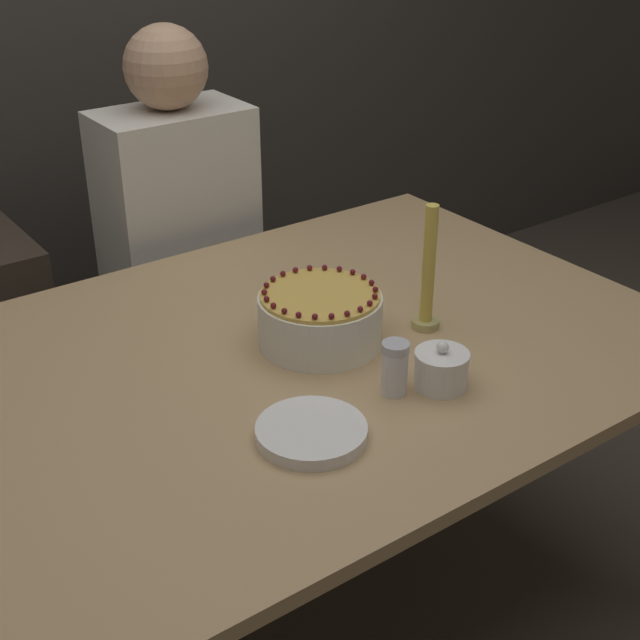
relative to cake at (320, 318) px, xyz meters
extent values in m
plane|color=#4C4238|center=(-0.08, 0.01, -0.80)|extent=(12.00, 12.00, 0.00)
cube|color=tan|center=(-0.08, 0.01, -0.07)|extent=(1.64, 1.13, 0.03)
cylinder|color=tan|center=(0.68, 0.52, -0.44)|extent=(0.07, 0.07, 0.71)
cylinder|color=white|center=(0.00, 0.00, 0.00)|extent=(0.26, 0.26, 0.11)
cylinder|color=gold|center=(0.00, 0.00, 0.05)|extent=(0.25, 0.25, 0.01)
sphere|color=maroon|center=(0.11, 0.00, 0.06)|extent=(0.01, 0.01, 0.01)
sphere|color=maroon|center=(0.11, 0.03, 0.06)|extent=(0.01, 0.01, 0.01)
sphere|color=maroon|center=(0.09, 0.06, 0.06)|extent=(0.01, 0.01, 0.01)
sphere|color=maroon|center=(0.07, 0.09, 0.06)|extent=(0.01, 0.01, 0.01)
sphere|color=maroon|center=(0.05, 0.10, 0.06)|extent=(0.01, 0.01, 0.01)
sphere|color=maroon|center=(0.02, 0.11, 0.06)|extent=(0.01, 0.01, 0.01)
sphere|color=maroon|center=(-0.02, 0.11, 0.06)|extent=(0.01, 0.01, 0.01)
sphere|color=maroon|center=(-0.05, 0.10, 0.06)|extent=(0.01, 0.01, 0.01)
sphere|color=maroon|center=(-0.07, 0.09, 0.06)|extent=(0.01, 0.01, 0.01)
sphere|color=maroon|center=(-0.09, 0.06, 0.06)|extent=(0.01, 0.01, 0.01)
sphere|color=maroon|center=(-0.11, 0.03, 0.06)|extent=(0.01, 0.01, 0.01)
sphere|color=maroon|center=(-0.11, 0.00, 0.06)|extent=(0.01, 0.01, 0.01)
sphere|color=maroon|center=(-0.11, -0.03, 0.06)|extent=(0.01, 0.01, 0.01)
sphere|color=maroon|center=(-0.09, -0.06, 0.06)|extent=(0.01, 0.01, 0.01)
sphere|color=maroon|center=(-0.07, -0.09, 0.06)|extent=(0.01, 0.01, 0.01)
sphere|color=maroon|center=(-0.05, -0.10, 0.06)|extent=(0.01, 0.01, 0.01)
sphere|color=maroon|center=(-0.02, -0.11, 0.06)|extent=(0.01, 0.01, 0.01)
sphere|color=maroon|center=(0.02, -0.11, 0.06)|extent=(0.01, 0.01, 0.01)
sphere|color=maroon|center=(0.05, -0.10, 0.06)|extent=(0.01, 0.01, 0.01)
sphere|color=maroon|center=(0.07, -0.09, 0.06)|extent=(0.01, 0.01, 0.01)
sphere|color=maroon|center=(0.09, -0.06, 0.06)|extent=(0.01, 0.01, 0.01)
sphere|color=maroon|center=(0.11, -0.03, 0.06)|extent=(0.01, 0.01, 0.01)
cylinder|color=white|center=(0.09, -0.27, -0.03)|extent=(0.10, 0.10, 0.06)
cylinder|color=white|center=(0.09, -0.27, 0.01)|extent=(0.10, 0.10, 0.01)
sphere|color=white|center=(0.09, -0.27, 0.03)|extent=(0.02, 0.02, 0.02)
cylinder|color=white|center=(0.00, -0.24, -0.01)|extent=(0.05, 0.05, 0.09)
cylinder|color=silver|center=(0.00, -0.24, 0.04)|extent=(0.05, 0.05, 0.02)
cylinder|color=white|center=(-0.21, -0.26, -0.05)|extent=(0.20, 0.20, 0.01)
cylinder|color=white|center=(-0.21, -0.26, -0.05)|extent=(0.20, 0.20, 0.01)
cylinder|color=white|center=(-0.21, -0.26, -0.04)|extent=(0.20, 0.20, 0.01)
cylinder|color=tan|center=(0.22, -0.08, -0.05)|extent=(0.06, 0.06, 0.02)
cylinder|color=gold|center=(0.22, -0.08, 0.09)|extent=(0.03, 0.03, 0.26)
cube|color=#2D2D38|center=(0.08, 0.78, -0.58)|extent=(0.34, 0.34, 0.45)
cube|color=silver|center=(0.08, 0.78, -0.05)|extent=(0.40, 0.24, 0.60)
sphere|color=tan|center=(0.08, 0.78, 0.36)|extent=(0.22, 0.22, 0.22)
camera|label=1|loc=(-0.95, -1.31, 0.86)|focal=50.00mm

